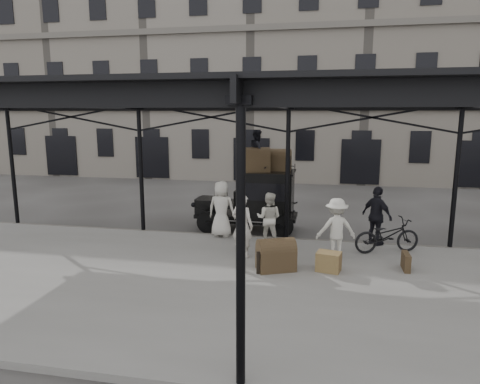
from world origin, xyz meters
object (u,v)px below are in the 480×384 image
object	(u,v)px
steamer_trunk_roof_near	(255,162)
porter_official	(377,216)
taxi	(258,198)
porter_left	(242,226)
steamer_trunk_platform	(276,257)
bicycle	(387,235)

from	to	relation	value
steamer_trunk_roof_near	porter_official	bearing A→B (deg)	-35.27
taxi	porter_left	xyz separation A→B (m)	(0.05, -3.31, -0.15)
porter_left	steamer_trunk_platform	xyz separation A→B (m)	(1.06, -0.89, -0.55)
bicycle	taxi	bearing A→B (deg)	42.77
bicycle	steamer_trunk_platform	bearing A→B (deg)	104.42
taxi	porter_left	bearing A→B (deg)	-89.18
taxi	porter_left	size ratio (longest dim) A/B	2.02
porter_official	steamer_trunk_platform	bearing A→B (deg)	90.12
porter_left	porter_official	xyz separation A→B (m)	(3.86, 1.88, 0.01)
taxi	steamer_trunk_roof_near	bearing A→B (deg)	-108.07
porter_official	steamer_trunk_platform	distance (m)	3.97
taxi	porter_official	size ratio (longest dim) A/B	1.99
steamer_trunk_platform	bicycle	bearing A→B (deg)	10.60
porter_left	steamer_trunk_roof_near	xyz separation A→B (m)	(-0.13, 3.06, 1.48)
porter_left	bicycle	distance (m)	4.26
taxi	bicycle	bearing A→B (deg)	-27.57
porter_left	porter_official	size ratio (longest dim) A/B	0.99
porter_left	bicycle	bearing A→B (deg)	-145.24
porter_official	bicycle	bearing A→B (deg)	152.67
porter_left	porter_official	distance (m)	4.29
taxi	porter_official	bearing A→B (deg)	-20.14
bicycle	steamer_trunk_platform	distance (m)	3.65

